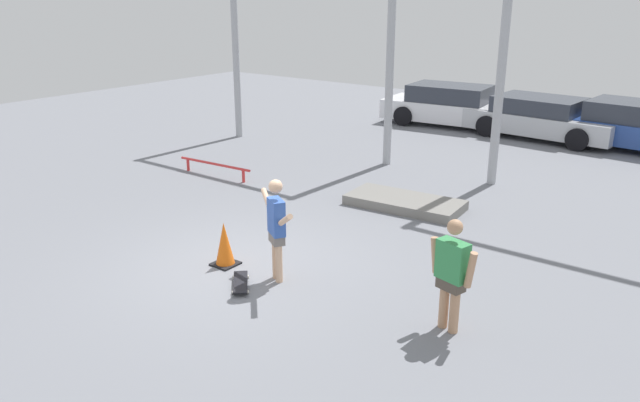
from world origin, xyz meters
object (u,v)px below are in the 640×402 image
Objects in this scene: skateboard at (240,282)px; bystander at (452,272)px; skateboarder at (276,225)px; grind_rail at (215,166)px; parked_car_silver at (542,118)px; traffic_cone at (224,244)px; parked_car_blue at (636,126)px; parked_car_white at (453,106)px; manual_pad at (405,202)px.

skateboard is 3.23m from bystander.
grind_rail is (-4.86, 3.34, -0.64)m from skateboarder.
skateboarder is 1.03m from skateboard.
parked_car_silver reaches higher than traffic_cone.
parked_car_blue is at bearing 74.17° from traffic_cone.
parked_car_white is 6.47× the size of traffic_cone.
parked_car_silver is 2.54m from parked_car_blue.
bystander is at bearing -22.25° from grind_rail.
parked_car_blue is at bearing -74.33° from bystander.
manual_pad reaches higher than skateboard.
parked_car_silver is (0.08, 7.99, 0.50)m from manual_pad.
parked_car_blue is 5.81× the size of traffic_cone.
manual_pad is at bearing -86.58° from parked_car_silver.
traffic_cone is at bearing 19.29° from bystander.
parked_car_silver is at bearing 89.42° from manual_pad.
skateboard is 12.97m from parked_car_white.
bystander reaches higher than skateboard.
parked_car_blue is (2.62, 8.18, 0.54)m from manual_pad.
parked_car_silver is at bearing -6.81° from parked_car_white.
parked_car_white is at bearing 98.97° from traffic_cone.
grind_rail reaches higher than skateboard.
bystander reaches higher than parked_car_silver.
skateboarder is 1.04× the size of bystander.
grind_rail is 1.40× the size of bystander.
skateboard is 0.16× the size of parked_car_blue.
parked_car_white is 3.05× the size of bystander.
parked_car_blue is 12.90m from traffic_cone.
parked_car_white is at bearing 135.41° from skateboarder.
grind_rail is 0.51× the size of parked_car_blue.
manual_pad is at bearing -76.41° from parked_car_white.
skateboarder reaches higher than parked_car_blue.
bystander is at bearing 60.16° from skateboard.
bystander is (3.05, 0.73, 0.77)m from skateboard.
skateboard is at bearing -88.75° from skateboarder.
parked_car_silver is at bearing 121.94° from skateboarder.
parked_car_blue reaches higher than traffic_cone.
manual_pad is at bearing 9.51° from grind_rail.
skateboarder is 2.21× the size of traffic_cone.
skateboarder reaches higher than manual_pad.
skateboarder reaches higher than grind_rail.
skateboard is 0.15× the size of parked_car_white.
skateboarder is 12.56m from parked_car_blue.
parked_car_white is (1.89, 8.83, 0.37)m from grind_rail.
manual_pad is 0.50× the size of parked_car_white.
skateboard is at bearing -29.20° from traffic_cone.
parked_car_white reaches higher than parked_car_blue.
bystander is at bearing -70.23° from parked_car_white.
traffic_cone is at bearing -86.86° from parked_car_white.
traffic_cone is (-0.90, -4.23, 0.26)m from manual_pad.
parked_car_white is at bearing 148.51° from skateboard.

